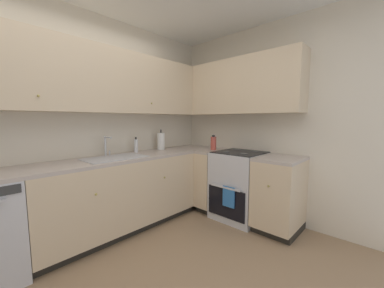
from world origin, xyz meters
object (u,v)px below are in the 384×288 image
at_px(oven_range, 239,185).
at_px(soap_bottle, 136,146).
at_px(paper_towel_roll, 161,141).
at_px(oil_bottle, 213,143).

bearing_deg(oven_range, soap_bottle, 132.27).
xyz_separation_m(oven_range, soap_bottle, (-0.95, 1.05, 0.54)).
xyz_separation_m(soap_bottle, paper_towel_roll, (0.42, -0.02, 0.03)).
relative_size(oven_range, paper_towel_roll, 3.43).
height_order(oven_range, oil_bottle, oil_bottle).
relative_size(oven_range, soap_bottle, 5.08).
relative_size(soap_bottle, oil_bottle, 0.96).
bearing_deg(soap_bottle, paper_towel_roll, -2.73).
bearing_deg(oven_range, oil_bottle, 92.37).
bearing_deg(oil_bottle, soap_bottle, 147.12).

